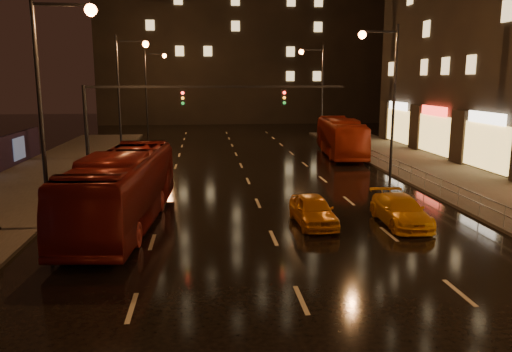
{
  "coord_description": "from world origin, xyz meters",
  "views": [
    {
      "loc": [
        -2.82,
        -9.79,
        6.52
      ],
      "look_at": [
        -0.65,
        10.82,
        2.5
      ],
      "focal_mm": 35.0,
      "sensor_mm": 36.0,
      "label": 1
    }
  ],
  "objects_px": {
    "bus_red": "(122,189)",
    "taxi_near": "(313,210)",
    "bus_curb": "(341,137)",
    "taxi_far": "(401,211)"
  },
  "relations": [
    {
      "from": "bus_red",
      "to": "taxi_far",
      "type": "distance_m",
      "value": 12.67
    },
    {
      "from": "bus_red",
      "to": "taxi_near",
      "type": "xyz_separation_m",
      "value": [
        8.57,
        -0.93,
        -0.99
      ]
    },
    {
      "from": "taxi_near",
      "to": "bus_red",
      "type": "bearing_deg",
      "value": 171.59
    },
    {
      "from": "taxi_near",
      "to": "taxi_far",
      "type": "xyz_separation_m",
      "value": [
        3.99,
        -0.36,
        -0.04
      ]
    },
    {
      "from": "bus_red",
      "to": "taxi_near",
      "type": "relative_size",
      "value": 2.98
    },
    {
      "from": "bus_curb",
      "to": "taxi_near",
      "type": "xyz_separation_m",
      "value": [
        -6.95,
        -20.56,
        -0.92
      ]
    },
    {
      "from": "taxi_near",
      "to": "taxi_far",
      "type": "relative_size",
      "value": 0.9
    },
    {
      "from": "bus_curb",
      "to": "taxi_far",
      "type": "bearing_deg",
      "value": -92.02
    },
    {
      "from": "bus_curb",
      "to": "taxi_near",
      "type": "distance_m",
      "value": 21.72
    },
    {
      "from": "bus_red",
      "to": "taxi_near",
      "type": "distance_m",
      "value": 8.68
    }
  ]
}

